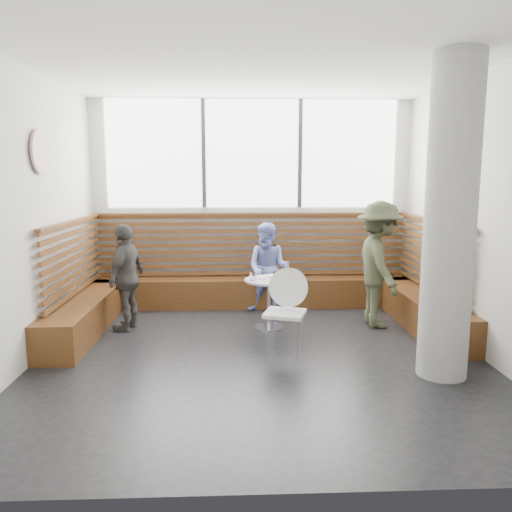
{
  "coord_description": "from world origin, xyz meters",
  "views": [
    {
      "loc": [
        -0.27,
        -5.42,
        2.02
      ],
      "look_at": [
        0.0,
        1.0,
        1.0
      ],
      "focal_mm": 35.0,
      "sensor_mm": 36.0,
      "label": 1
    }
  ],
  "objects_px": {
    "child_left": "(127,277)",
    "child_back": "(269,268)",
    "concrete_column": "(450,220)",
    "adult_man": "(379,264)",
    "cafe_chair": "(284,304)",
    "cafe_table": "(269,293)"
  },
  "relations": [
    {
      "from": "child_left",
      "to": "child_back",
      "type": "bearing_deg",
      "value": 125.99
    },
    {
      "from": "cafe_chair",
      "to": "child_left",
      "type": "xyz_separation_m",
      "value": [
        -2.01,
        0.96,
        0.14
      ]
    },
    {
      "from": "child_back",
      "to": "child_left",
      "type": "distance_m",
      "value": 2.07
    },
    {
      "from": "concrete_column",
      "to": "cafe_chair",
      "type": "relative_size",
      "value": 3.3
    },
    {
      "from": "cafe_table",
      "to": "cafe_chair",
      "type": "relative_size",
      "value": 0.69
    },
    {
      "from": "cafe_chair",
      "to": "child_back",
      "type": "relative_size",
      "value": 0.72
    },
    {
      "from": "concrete_column",
      "to": "cafe_chair",
      "type": "distance_m",
      "value": 2.02
    },
    {
      "from": "concrete_column",
      "to": "child_back",
      "type": "relative_size",
      "value": 2.36
    },
    {
      "from": "cafe_table",
      "to": "child_back",
      "type": "distance_m",
      "value": 0.79
    },
    {
      "from": "cafe_table",
      "to": "concrete_column",
      "type": "bearing_deg",
      "value": -45.15
    },
    {
      "from": "adult_man",
      "to": "concrete_column",
      "type": "bearing_deg",
      "value": -175.84
    },
    {
      "from": "concrete_column",
      "to": "child_left",
      "type": "xyz_separation_m",
      "value": [
        -3.57,
        1.73,
        -0.89
      ]
    },
    {
      "from": "cafe_chair",
      "to": "child_back",
      "type": "bearing_deg",
      "value": 109.6
    },
    {
      "from": "adult_man",
      "to": "cafe_chair",
      "type": "bearing_deg",
      "value": 123.24
    },
    {
      "from": "concrete_column",
      "to": "child_left",
      "type": "height_order",
      "value": "concrete_column"
    },
    {
      "from": "concrete_column",
      "to": "adult_man",
      "type": "relative_size",
      "value": 1.87
    },
    {
      "from": "concrete_column",
      "to": "child_left",
      "type": "bearing_deg",
      "value": 154.14
    },
    {
      "from": "cafe_chair",
      "to": "concrete_column",
      "type": "bearing_deg",
      "value": -9.01
    },
    {
      "from": "cafe_table",
      "to": "child_left",
      "type": "height_order",
      "value": "child_left"
    },
    {
      "from": "concrete_column",
      "to": "adult_man",
      "type": "distance_m",
      "value": 1.89
    },
    {
      "from": "concrete_column",
      "to": "child_left",
      "type": "relative_size",
      "value": 2.26
    },
    {
      "from": "cafe_table",
      "to": "adult_man",
      "type": "bearing_deg",
      "value": 1.88
    }
  ]
}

